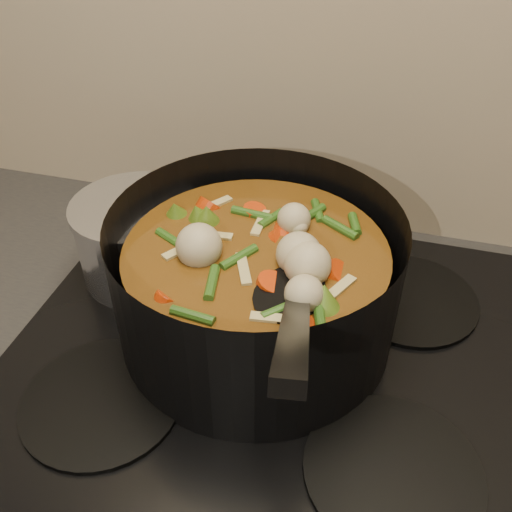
# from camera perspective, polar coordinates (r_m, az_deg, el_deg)

# --- Properties ---
(stovetop) EXTENTS (0.62, 0.54, 0.03)m
(stovetop) POSITION_cam_1_polar(r_m,az_deg,el_deg) (0.72, 1.39, -9.48)
(stovetop) COLOR black
(stovetop) RESTS_ON counter
(stockpot) EXTENTS (0.35, 0.45, 0.25)m
(stockpot) POSITION_cam_1_polar(r_m,az_deg,el_deg) (0.68, 0.03, -2.69)
(stockpot) COLOR black
(stockpot) RESTS_ON stovetop
(saucepan) EXTENTS (0.17, 0.17, 0.14)m
(saucepan) POSITION_cam_1_polar(r_m,az_deg,el_deg) (0.79, -11.61, 1.68)
(saucepan) COLOR silver
(saucepan) RESTS_ON stovetop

